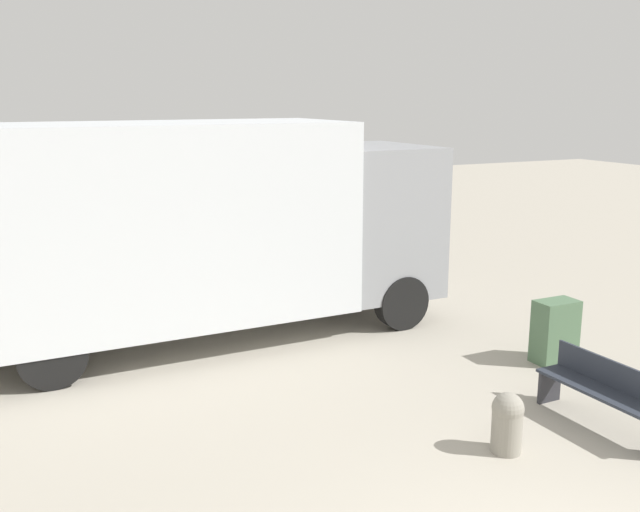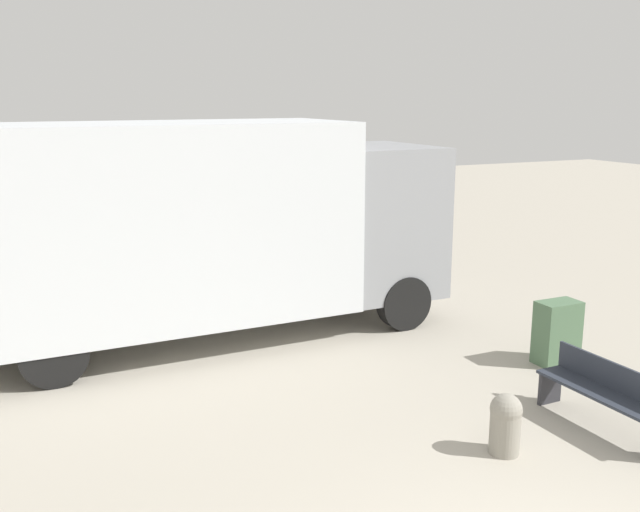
# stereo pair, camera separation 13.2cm
# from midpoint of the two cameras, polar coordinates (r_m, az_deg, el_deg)

# --- Properties ---
(delivery_truck) EXTENTS (7.83, 2.47, 3.41)m
(delivery_truck) POSITION_cam_midpoint_polar(r_m,az_deg,el_deg) (11.19, -9.18, 2.60)
(delivery_truck) COLOR silver
(delivery_truck) RESTS_ON ground
(park_bench) EXTENTS (0.45, 1.71, 0.78)m
(park_bench) POSITION_cam_midpoint_polar(r_m,az_deg,el_deg) (9.03, 22.28, -10.06)
(park_bench) COLOR #282D38
(park_bench) RESTS_ON ground
(bollard_near_bench) EXTENTS (0.35, 0.35, 0.68)m
(bollard_near_bench) POSITION_cam_midpoint_polar(r_m,az_deg,el_deg) (8.13, 15.07, -12.70)
(bollard_near_bench) COLOR gray
(bollard_near_bench) RESTS_ON ground
(utility_box) EXTENTS (0.62, 0.38, 0.92)m
(utility_box) POSITION_cam_midpoint_polar(r_m,az_deg,el_deg) (10.89, 18.76, -5.82)
(utility_box) COLOR #4C6B4C
(utility_box) RESTS_ON ground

